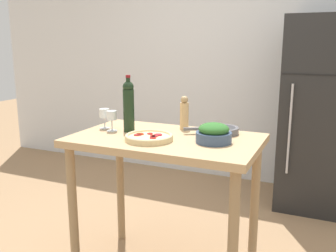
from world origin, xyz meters
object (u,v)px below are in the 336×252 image
object	(u,v)px
wine_bottle	(129,105)
wine_glass_near	(111,117)
salad_bowl	(214,134)
homemade_pizza	(149,137)
pepper_mill	(184,113)
refrigerator	(323,114)
cast_iron_skillet	(221,130)
wine_glass_far	(104,115)

from	to	relation	value
wine_bottle	wine_glass_near	xyz separation A→B (m)	(-0.11, -0.04, -0.08)
salad_bowl	homemade_pizza	size ratio (longest dim) A/B	0.73
pepper_mill	wine_glass_near	bearing A→B (deg)	-148.97
refrigerator	wine_bottle	world-z (taller)	refrigerator
wine_bottle	pepper_mill	size ratio (longest dim) A/B	1.63
wine_glass_near	cast_iron_skillet	size ratio (longest dim) A/B	0.41
wine_glass_far	homemade_pizza	size ratio (longest dim) A/B	0.47
wine_bottle	wine_glass_near	bearing A→B (deg)	-159.68
wine_bottle	cast_iron_skillet	world-z (taller)	wine_bottle
refrigerator	homemade_pizza	world-z (taller)	refrigerator
wine_bottle	wine_glass_near	distance (m)	0.14
wine_bottle	wine_glass_far	xyz separation A→B (m)	(-0.19, 0.01, -0.08)
refrigerator	salad_bowl	xyz separation A→B (m)	(-0.54, -1.58, 0.12)
pepper_mill	homemade_pizza	distance (m)	0.37
pepper_mill	refrigerator	bearing A→B (deg)	58.61
wine_bottle	wine_glass_far	world-z (taller)	wine_bottle
wine_glass_near	wine_glass_far	bearing A→B (deg)	149.67
salad_bowl	cast_iron_skillet	world-z (taller)	salad_bowl
wine_glass_far	refrigerator	bearing A→B (deg)	49.54
wine_glass_near	homemade_pizza	size ratio (longest dim) A/B	0.47
wine_glass_far	salad_bowl	distance (m)	0.77
refrigerator	homemade_pizza	distance (m)	1.91
pepper_mill	salad_bowl	xyz separation A→B (m)	(0.28, -0.25, -0.05)
wine_glass_near	cast_iron_skillet	world-z (taller)	wine_glass_near
wine_bottle	homemade_pizza	bearing A→B (deg)	-34.75
refrigerator	pepper_mill	distance (m)	1.57
refrigerator	wine_bottle	xyz separation A→B (m)	(-1.11, -1.54, 0.24)
wine_bottle	salad_bowl	size ratio (longest dim) A/B	1.76
wine_bottle	cast_iron_skillet	size ratio (longest dim) A/B	1.12
wine_glass_far	cast_iron_skillet	world-z (taller)	wine_glass_far
wine_bottle	homemade_pizza	xyz separation A→B (m)	(0.22, -0.15, -0.15)
wine_bottle	cast_iron_skillet	xyz separation A→B (m)	(0.55, 0.18, -0.15)
refrigerator	cast_iron_skillet	xyz separation A→B (m)	(-0.56, -1.36, 0.09)
wine_glass_near	wine_glass_far	world-z (taller)	same
cast_iron_skillet	homemade_pizza	bearing A→B (deg)	-135.30
wine_glass_near	pepper_mill	world-z (taller)	pepper_mill
wine_bottle	wine_glass_near	size ratio (longest dim) A/B	2.72
wine_glass_near	salad_bowl	size ratio (longest dim) A/B	0.65
homemade_pizza	wine_glass_near	bearing A→B (deg)	160.94
refrigerator	pepper_mill	xyz separation A→B (m)	(-0.81, -1.33, 0.17)
wine_glass_near	cast_iron_skillet	bearing A→B (deg)	18.35
cast_iron_skillet	wine_glass_near	bearing A→B (deg)	-161.65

